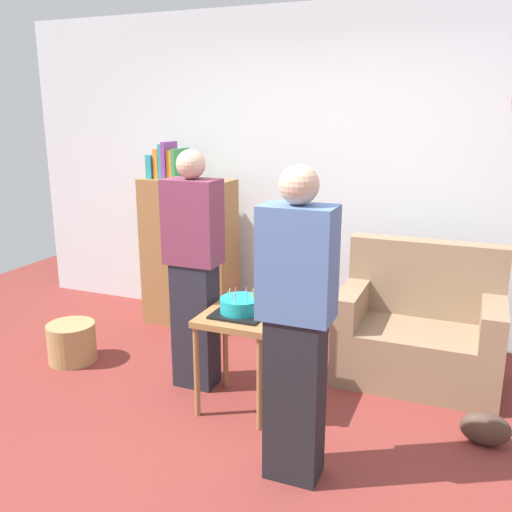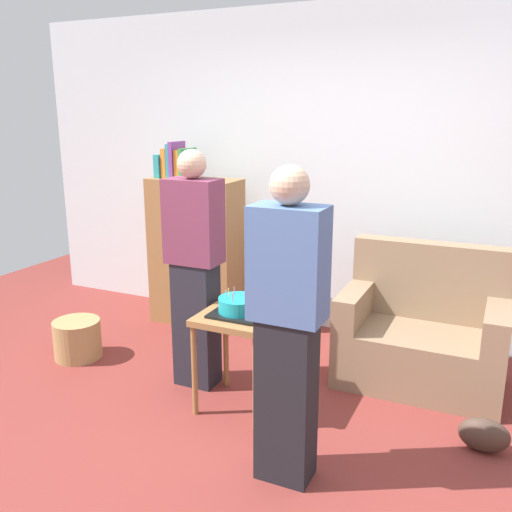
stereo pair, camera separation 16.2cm
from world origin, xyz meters
TOP-DOWN VIEW (x-y plane):
  - ground_plane at (0.00, 0.00)m, footprint 8.00×8.00m
  - wall_back at (0.00, 2.05)m, footprint 6.00×0.10m
  - couch at (0.84, 1.33)m, footprint 1.10×0.70m
  - bookshelf at (-1.18, 1.64)m, footprint 0.80×0.36m
  - side_table at (-0.16, 0.46)m, footprint 0.48×0.48m
  - birthday_cake at (-0.16, 0.46)m, footprint 0.32×0.32m
  - person_blowing_candles at (-0.58, 0.63)m, footprint 0.36×0.22m
  - person_holding_cake at (0.37, -0.07)m, footprint 0.36×0.22m
  - wicker_basket at (-1.64, 0.59)m, footprint 0.36×0.36m
  - handbag at (1.31, 0.59)m, footprint 0.28×0.14m

SIDE VIEW (x-z plane):
  - ground_plane at x=0.00m, z-range 0.00..0.00m
  - handbag at x=1.31m, z-range 0.00..0.20m
  - wicker_basket at x=-1.64m, z-range 0.00..0.30m
  - couch at x=0.84m, z-range -0.14..0.82m
  - side_table at x=-0.16m, z-range 0.22..0.85m
  - bookshelf at x=-1.18m, z-range -0.13..1.48m
  - birthday_cake at x=-0.16m, z-range 0.60..0.77m
  - person_blowing_candles at x=-0.58m, z-range 0.02..1.65m
  - person_holding_cake at x=0.37m, z-range 0.02..1.65m
  - wall_back at x=0.00m, z-range 0.00..2.70m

